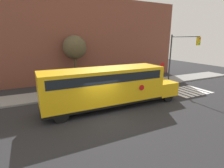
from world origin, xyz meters
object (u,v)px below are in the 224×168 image
school_bus (108,85)px  traffic_light (179,52)px  stop_sign (162,70)px  tree_near_sidewalk (75,48)px

school_bus → traffic_light: (9.96, 2.67, 2.06)m
stop_sign → traffic_light: (1.19, -1.16, 2.16)m
stop_sign → traffic_light: bearing=-44.3°
traffic_light → school_bus: bearing=-165.0°
stop_sign → school_bus: bearing=-156.4°
stop_sign → tree_near_sidewalk: bearing=153.7°
school_bus → tree_near_sidewalk: 8.75m
school_bus → stop_sign: 9.57m
tree_near_sidewalk → stop_sign: bearing=-26.3°
stop_sign → tree_near_sidewalk: 10.56m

